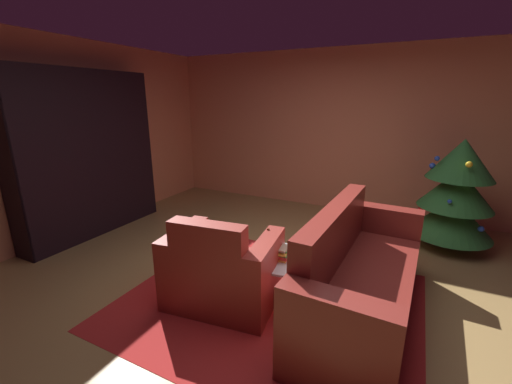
% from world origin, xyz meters
% --- Properties ---
extents(ground_plane, '(7.67, 7.67, 0.00)m').
position_xyz_m(ground_plane, '(0.00, 0.00, 0.00)').
color(ground_plane, olive).
extents(wall_back, '(6.51, 0.06, 2.63)m').
position_xyz_m(wall_back, '(0.00, 2.82, 1.32)').
color(wall_back, tan).
rests_on(wall_back, ground).
extents(wall_left, '(0.06, 5.71, 2.63)m').
position_xyz_m(wall_left, '(-3.23, 0.00, 1.32)').
color(wall_left, tan).
rests_on(wall_left, ground).
extents(area_rug, '(2.64, 2.28, 0.01)m').
position_xyz_m(area_rug, '(-0.06, -0.20, 0.00)').
color(area_rug, maroon).
rests_on(area_rug, ground).
extents(bookshelf_unit, '(0.36, 2.01, 2.22)m').
position_xyz_m(bookshelf_unit, '(-2.97, 0.34, 1.11)').
color(bookshelf_unit, black).
rests_on(bookshelf_unit, ground).
extents(armchair_red, '(1.06, 0.84, 0.89)m').
position_xyz_m(armchair_red, '(-0.45, -0.42, 0.32)').
color(armchair_red, maroon).
rests_on(armchair_red, ground).
extents(couch_red, '(0.85, 2.10, 0.96)m').
position_xyz_m(couch_red, '(0.70, -0.01, 0.33)').
color(couch_red, maroon).
rests_on(couch_red, ground).
extents(coffee_table, '(0.64, 0.64, 0.41)m').
position_xyz_m(coffee_table, '(0.04, -0.08, 0.37)').
color(coffee_table, black).
rests_on(coffee_table, ground).
extents(book_stack_on_table, '(0.23, 0.19, 0.12)m').
position_xyz_m(book_stack_on_table, '(-0.01, -0.12, 0.48)').
color(book_stack_on_table, gold).
rests_on(book_stack_on_table, coffee_table).
extents(bottle_on_table, '(0.07, 0.07, 0.27)m').
position_xyz_m(bottle_on_table, '(-0.13, -0.10, 0.52)').
color(bottle_on_table, '#512415').
rests_on(bottle_on_table, coffee_table).
extents(decorated_tree, '(0.96, 0.96, 1.39)m').
position_xyz_m(decorated_tree, '(1.52, 1.91, 0.72)').
color(decorated_tree, brown).
rests_on(decorated_tree, ground).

